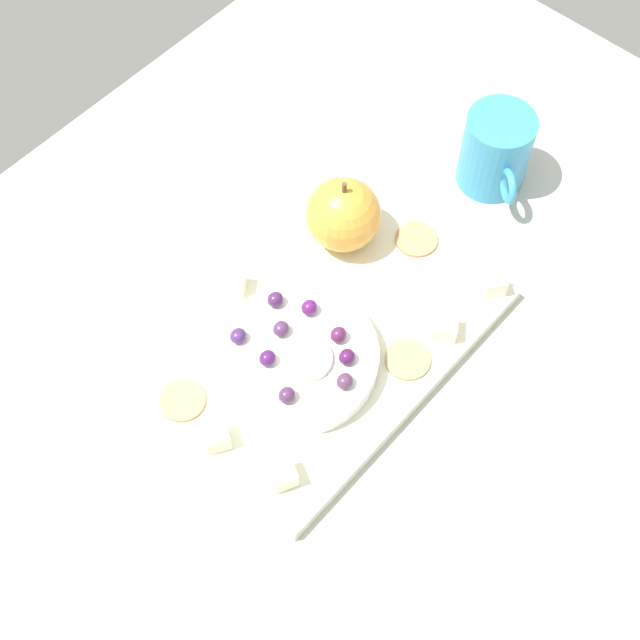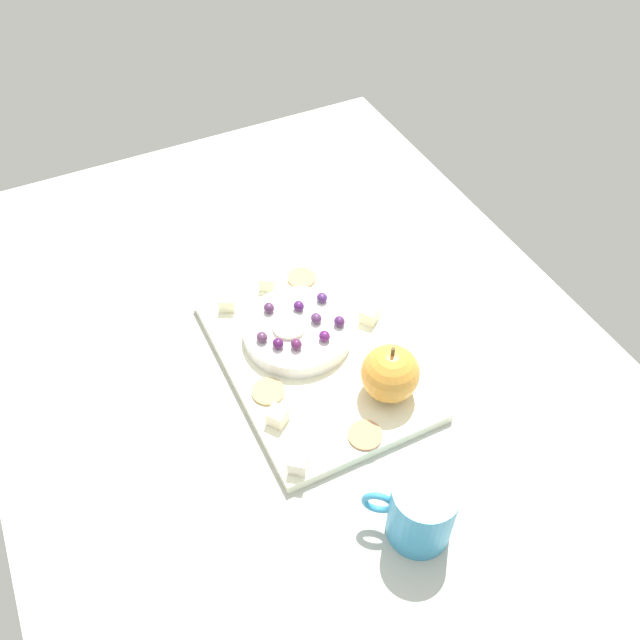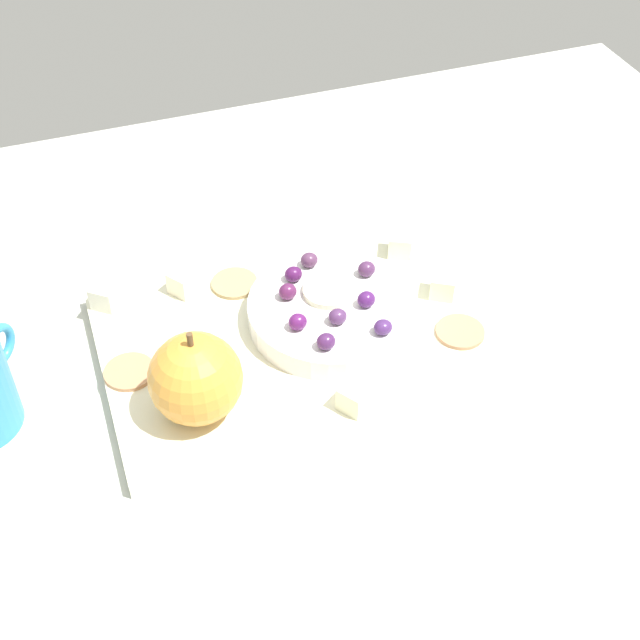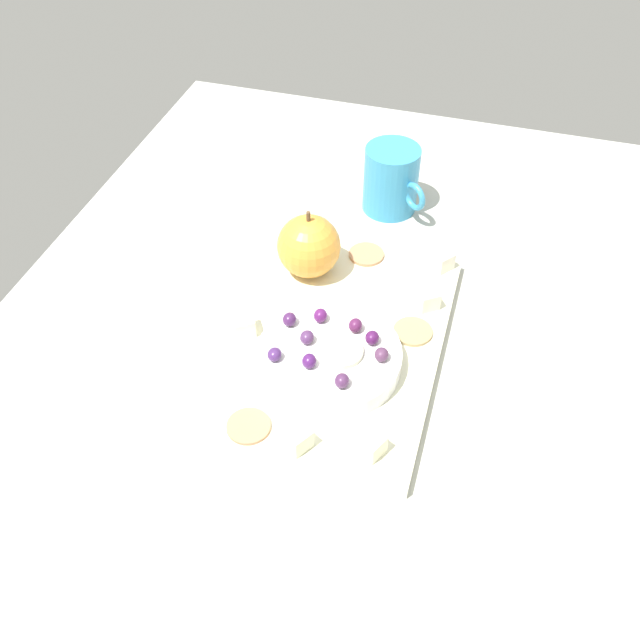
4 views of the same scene
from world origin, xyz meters
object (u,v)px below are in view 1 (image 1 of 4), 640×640
(grape_8, at_px, (275,299))
(cheese_cube_0, at_px, (234,284))
(cheese_cube_1, at_px, (493,283))
(cheese_cube_4, at_px, (283,475))
(apple_slice_0, at_px, (308,359))
(grape_0, at_px, (309,308))
(cheese_cube_2, at_px, (445,328))
(cracker_0, at_px, (182,400))
(grape_7, at_px, (267,358))
(cracker_1, at_px, (408,360))
(serving_dish, at_px, (298,358))
(grape_6, at_px, (287,395))
(platter, at_px, (323,336))
(cracker_2, at_px, (416,239))
(apple_whole, at_px, (343,215))
(grape_1, at_px, (347,357))
(grape_5, at_px, (338,335))
(grape_4, at_px, (345,381))
(grape_2, at_px, (238,336))
(grape_3, at_px, (281,329))
(cheese_cube_3, at_px, (216,437))
(cup, at_px, (496,151))

(grape_8, bearing_deg, cheese_cube_0, 97.24)
(cheese_cube_1, relative_size, cheese_cube_4, 1.00)
(cheese_cube_0, xyz_separation_m, apple_slice_0, (-0.02, -0.12, 0.01))
(grape_0, bearing_deg, cheese_cube_2, -53.30)
(cheese_cube_4, distance_m, grape_8, 0.18)
(cracker_0, xyz_separation_m, grape_7, (0.08, -0.04, 0.03))
(cracker_1, bearing_deg, cracker_0, 143.06)
(serving_dish, height_order, grape_6, grape_6)
(cheese_cube_2, relative_size, grape_8, 1.38)
(platter, xyz_separation_m, cracker_2, (0.15, -0.00, 0.01))
(cracker_2, height_order, grape_0, grape_0)
(apple_whole, distance_m, cheese_cube_0, 0.13)
(grape_1, xyz_separation_m, grape_5, (0.01, 0.02, 0.00))
(cracker_2, relative_size, grape_4, 2.69)
(grape_2, bearing_deg, cheese_cube_1, -32.68)
(cheese_cube_0, bearing_deg, grape_4, -95.32)
(grape_3, relative_size, grape_5, 1.00)
(serving_dish, relative_size, cracker_1, 3.49)
(cheese_cube_3, xyz_separation_m, grape_4, (0.12, -0.06, 0.02))
(grape_6, distance_m, apple_slice_0, 0.05)
(apple_slice_0, bearing_deg, apple_whole, 29.18)
(cheese_cube_3, bearing_deg, cheese_cube_0, 38.96)
(cheese_cube_1, relative_size, grape_7, 1.38)
(cheese_cube_3, relative_size, grape_4, 1.38)
(cheese_cube_0, relative_size, cheese_cube_3, 1.00)
(cup, bearing_deg, cracker_0, 173.05)
(grape_4, xyz_separation_m, grape_7, (-0.03, 0.07, 0.00))
(cheese_cube_2, height_order, apple_slice_0, apple_slice_0)
(grape_6, height_order, apple_slice_0, grape_6)
(cheese_cube_4, distance_m, cracker_0, 0.13)
(grape_3, xyz_separation_m, grape_4, (-0.00, -0.08, -0.00))
(grape_1, xyz_separation_m, grape_4, (-0.02, -0.02, -0.00))
(apple_whole, xyz_separation_m, grape_7, (-0.17, -0.05, -0.01))
(cheese_cube_1, xyz_separation_m, grape_0, (-0.16, 0.11, 0.02))
(serving_dish, relative_size, grape_4, 9.38)
(grape_2, xyz_separation_m, grape_7, (0.00, -0.04, 0.00))
(cracker_2, xyz_separation_m, grape_6, (-0.24, -0.03, 0.03))
(serving_dish, distance_m, cracker_2, 0.19)
(cheese_cube_1, bearing_deg, grape_6, 164.70)
(platter, height_order, grape_5, grape_5)
(grape_3, distance_m, grape_6, 0.07)
(cheese_cube_0, xyz_separation_m, cracker_1, (0.06, -0.19, -0.01))
(cracker_0, bearing_deg, platter, -18.72)
(cheese_cube_4, relative_size, cracker_2, 0.51)
(platter, height_order, cup, cup)
(grape_8, bearing_deg, cheese_cube_4, -134.88)
(serving_dish, height_order, cheese_cube_0, same)
(platter, relative_size, grape_6, 20.53)
(platter, height_order, apple_slice_0, apple_slice_0)
(cheese_cube_1, xyz_separation_m, cracker_0, (-0.30, 0.15, -0.01))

